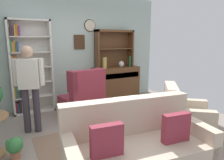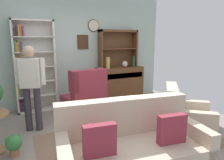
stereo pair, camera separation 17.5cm
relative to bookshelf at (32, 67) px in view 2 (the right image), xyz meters
name	(u,v)px [view 2 (the right image)]	position (x,y,z in m)	size (l,w,h in m)	color
ground_plane	(112,135)	(1.09, -1.95, -1.05)	(5.40, 4.60, 0.02)	gray
wall_back	(76,50)	(1.10, 0.18, 0.37)	(5.00, 0.09, 2.80)	#ADC1B7
area_rug	(130,140)	(1.29, -2.25, -1.03)	(2.96, 1.72, 0.01)	#846651
bookshelf	(32,67)	(0.00, 0.00, 0.00)	(0.90, 0.30, 2.10)	silver
sideboard	(119,82)	(2.24, -0.09, -0.53)	(1.30, 0.45, 0.92)	brown
sideboard_hutch	(118,43)	(2.24, 0.02, 0.52)	(1.10, 0.26, 1.00)	brown
vase_tall	(108,63)	(1.85, -0.17, 0.03)	(0.11, 0.11, 0.29)	tan
vase_round	(125,64)	(2.37, -0.15, -0.03)	(0.15, 0.15, 0.17)	beige
bottle_wine	(134,62)	(2.63, -0.18, 0.03)	(0.07, 0.07, 0.29)	#194223
couch_floral	(131,150)	(0.86, -2.97, -0.72)	(1.90, 1.09, 0.90)	beige
armchair_floral	(185,119)	(2.25, -2.50, -0.75)	(1.08, 1.08, 0.88)	beige
wingback_chair	(85,99)	(0.99, -0.82, -0.65)	(0.90, 0.92, 1.05)	maroon
potted_plant_small	(14,144)	(-0.46, -1.91, -0.85)	(0.23, 0.23, 0.32)	#AD6B4C
person_reading	(31,83)	(-0.12, -1.12, -0.13)	(0.52, 0.30, 1.56)	#38333D
coffee_table	(114,120)	(1.05, -2.12, -0.68)	(0.80, 0.50, 0.42)	brown
book_stack	(109,115)	(0.93, -2.17, -0.56)	(0.22, 0.16, 0.10)	#CC7233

